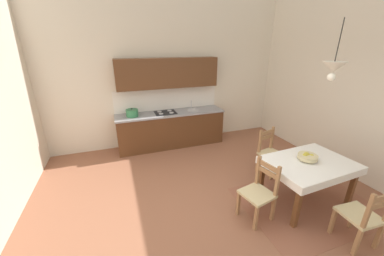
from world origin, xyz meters
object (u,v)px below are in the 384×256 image
(dining_chair_tv_side, at_px, (259,192))
(kitchen_cabinetry, at_px, (170,114))
(dining_chair_camera_side, at_px, (363,217))
(dining_table, at_px, (308,168))
(fruit_bowl, at_px, (308,157))
(dining_chair_kitchen_side, at_px, (270,153))
(pendant_lamp, at_px, (333,68))

(dining_chair_tv_side, bearing_deg, kitchen_cabinetry, 101.12)
(dining_chair_camera_side, relative_size, dining_chair_tv_side, 1.00)
(dining_table, distance_m, fruit_bowl, 0.19)
(dining_chair_camera_side, distance_m, dining_chair_kitchen_side, 1.86)
(dining_chair_kitchen_side, bearing_deg, dining_table, -91.29)
(dining_chair_camera_side, relative_size, fruit_bowl, 3.10)
(kitchen_cabinetry, height_order, fruit_bowl, kitchen_cabinetry)
(dining_chair_tv_side, bearing_deg, dining_chair_kitchen_side, 45.55)
(dining_table, bearing_deg, dining_chair_tv_side, -176.74)
(dining_chair_kitchen_side, xyz_separation_m, fruit_bowl, (-0.03, -0.89, 0.37))
(dining_table, relative_size, dining_chair_camera_side, 1.51)
(dining_table, relative_size, dining_chair_tv_side, 1.51)
(kitchen_cabinetry, relative_size, pendant_lamp, 3.35)
(dining_chair_kitchen_side, xyz_separation_m, dining_chair_tv_side, (-0.98, -1.00, 0.00))
(dining_table, xyz_separation_m, fruit_bowl, (-0.01, 0.05, 0.19))
(dining_table, bearing_deg, kitchen_cabinetry, 117.75)
(dining_chair_kitchen_side, bearing_deg, dining_chair_camera_side, -90.66)
(dining_chair_camera_side, bearing_deg, dining_chair_kitchen_side, 89.34)
(dining_chair_kitchen_side, distance_m, dining_chair_tv_side, 1.40)
(kitchen_cabinetry, distance_m, pendant_lamp, 3.61)
(kitchen_cabinetry, bearing_deg, pendant_lamp, -61.44)
(dining_chair_tv_side, bearing_deg, dining_table, 3.26)
(dining_table, bearing_deg, fruit_bowl, 96.03)
(dining_table, height_order, dining_chair_camera_side, dining_chair_camera_side)
(dining_chair_camera_side, bearing_deg, dining_table, 89.99)
(dining_table, xyz_separation_m, dining_chair_kitchen_side, (0.02, 0.94, -0.18))
(dining_chair_tv_side, xyz_separation_m, fruit_bowl, (0.95, 0.11, 0.37))
(dining_chair_kitchen_side, bearing_deg, dining_chair_tv_side, -134.45)
(dining_chair_kitchen_side, height_order, pendant_lamp, pendant_lamp)
(kitchen_cabinetry, relative_size, dining_chair_kitchen_side, 2.90)
(fruit_bowl, bearing_deg, pendant_lamp, -42.58)
(dining_chair_camera_side, bearing_deg, fruit_bowl, 90.32)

